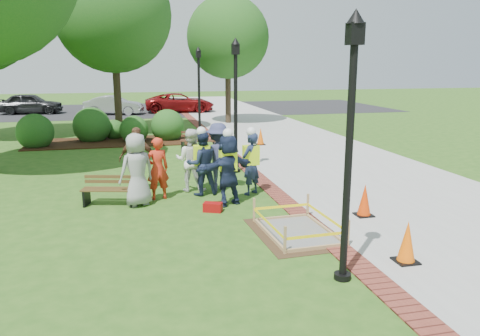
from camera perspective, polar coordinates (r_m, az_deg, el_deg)
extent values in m
plane|color=#285116|center=(10.36, -1.18, -6.96)|extent=(100.00, 100.00, 0.00)
cube|color=#9E9E99|center=(21.06, 6.47, 3.09)|extent=(6.00, 60.00, 0.02)
cube|color=maroon|center=(20.21, -2.26, 2.77)|extent=(0.50, 60.00, 0.03)
cube|color=#381E0F|center=(21.85, -15.63, 3.07)|extent=(7.00, 3.00, 0.05)
cube|color=black|center=(36.77, -10.08, 7.03)|extent=(36.00, 12.00, 0.01)
cube|color=#47331E|center=(9.94, 7.00, -7.89)|extent=(1.80, 2.38, 0.01)
cube|color=gray|center=(9.94, 7.00, -7.81)|extent=(1.28, 1.85, 0.04)
cube|color=tan|center=(9.93, 7.01, -7.70)|extent=(1.41, 1.98, 0.08)
cube|color=tan|center=(9.85, 7.04, -6.42)|extent=(1.44, 2.01, 0.55)
cube|color=yellow|center=(9.85, 7.05, -6.28)|extent=(1.39, 1.96, 0.06)
cube|color=#543E1C|center=(12.09, -15.65, -2.51)|extent=(1.41, 0.72, 0.04)
cube|color=#543E1C|center=(12.24, -15.42, -1.31)|extent=(1.32, 0.37, 0.22)
cube|color=black|center=(12.15, -15.59, -3.50)|extent=(1.30, 0.74, 0.40)
cube|color=#4E2B1A|center=(18.87, -5.09, 3.36)|extent=(1.52, 0.82, 0.04)
cube|color=#4E2B1A|center=(19.07, -5.01, 4.14)|extent=(1.42, 0.44, 0.23)
cube|color=black|center=(18.91, -5.08, 2.66)|extent=(1.41, 0.83, 0.43)
cube|color=black|center=(8.99, 19.52, -10.69)|extent=(0.40, 0.40, 0.05)
cone|color=#FF6308|center=(8.85, 19.71, -8.35)|extent=(0.31, 0.31, 0.73)
cube|color=black|center=(11.29, 14.84, -5.59)|extent=(0.39, 0.39, 0.05)
cone|color=red|center=(11.18, 14.95, -3.70)|extent=(0.31, 0.31, 0.72)
cube|color=black|center=(20.38, 2.51, 2.88)|extent=(0.38, 0.38, 0.05)
cone|color=#F85F07|center=(20.32, 2.52, 3.92)|extent=(0.30, 0.30, 0.70)
cube|color=maroon|center=(11.25, -3.34, -4.79)|extent=(0.50, 0.40, 0.22)
cylinder|color=black|center=(7.49, 13.04, 0.16)|extent=(0.12, 0.12, 3.80)
cube|color=black|center=(7.33, 13.85, 15.60)|extent=(0.22, 0.22, 0.32)
cone|color=black|center=(7.35, 13.95, 17.54)|extent=(0.28, 0.28, 0.22)
cylinder|color=black|center=(8.08, 12.38, -12.75)|extent=(0.28, 0.28, 0.10)
cylinder|color=black|center=(15.00, -0.53, 6.61)|extent=(0.12, 0.12, 3.80)
cube|color=black|center=(14.92, -0.55, 14.27)|extent=(0.22, 0.22, 0.32)
cone|color=black|center=(14.93, -0.55, 15.23)|extent=(0.28, 0.28, 0.22)
cylinder|color=black|center=(15.30, -0.52, -0.30)|extent=(0.28, 0.28, 0.10)
cylinder|color=black|center=(22.84, -5.00, 8.64)|extent=(0.12, 0.12, 3.80)
cube|color=black|center=(22.79, -5.10, 13.66)|extent=(0.22, 0.22, 0.32)
cone|color=black|center=(22.80, -5.11, 14.29)|extent=(0.28, 0.28, 0.22)
cylinder|color=black|center=(23.04, -4.91, 4.04)|extent=(0.28, 0.28, 0.10)
cylinder|color=#3D2D1E|center=(24.37, -14.77, 9.68)|extent=(0.36, 0.36, 4.78)
sphere|color=#164E1A|center=(24.46, -15.24, 17.68)|extent=(5.62, 5.62, 5.62)
cylinder|color=#3D2D1E|center=(27.84, -1.46, 9.67)|extent=(0.33, 0.33, 4.07)
sphere|color=#164E1A|center=(27.84, -1.50, 15.65)|extent=(4.72, 4.72, 4.72)
sphere|color=#164E1A|center=(21.63, -23.55, 2.34)|extent=(1.54, 1.54, 1.54)
sphere|color=#164E1A|center=(22.42, -17.51, 3.13)|extent=(1.67, 1.67, 1.67)
sphere|color=#164E1A|center=(21.76, -12.73, 3.14)|extent=(1.28, 1.28, 1.28)
sphere|color=#164E1A|center=(22.02, -8.76, 3.41)|extent=(1.54, 1.54, 1.54)
sphere|color=#164E1A|center=(22.88, -14.97, 3.47)|extent=(0.95, 0.95, 0.95)
imported|color=gray|center=(11.80, -12.46, -0.21)|extent=(0.69, 0.59, 1.82)
imported|color=red|center=(12.26, -10.02, -0.08)|extent=(0.58, 0.44, 1.63)
imported|color=white|center=(12.93, -6.03, 0.94)|extent=(0.65, 0.53, 1.74)
imported|color=brown|center=(13.18, -12.33, 1.02)|extent=(0.63, 0.48, 1.78)
imported|color=#34385B|center=(12.97, -2.67, 1.35)|extent=(0.63, 0.43, 1.88)
imported|color=#151B39|center=(11.58, -1.46, -0.25)|extent=(0.67, 0.58, 1.79)
cube|color=#BAE813|center=(11.53, -1.47, 0.97)|extent=(0.42, 0.26, 0.52)
sphere|color=white|center=(11.41, -1.49, 4.25)|extent=(0.25, 0.25, 0.25)
imported|color=#1A2E43|center=(12.55, 1.34, 0.52)|extent=(0.64, 0.60, 1.68)
cube|color=#BAE813|center=(12.50, 1.35, 1.59)|extent=(0.42, 0.26, 0.52)
sphere|color=white|center=(12.39, 1.36, 4.44)|extent=(0.25, 0.25, 0.25)
imported|color=#192143|center=(12.52, -4.68, 0.50)|extent=(0.58, 0.41, 1.70)
cube|color=#BAE813|center=(12.47, -4.70, 1.58)|extent=(0.42, 0.26, 0.52)
sphere|color=white|center=(12.36, -4.75, 4.47)|extent=(0.25, 0.25, 0.25)
imported|color=black|center=(36.20, -24.09, 6.04)|extent=(2.40, 4.98, 1.59)
imported|color=#9F9EA3|center=(33.81, -15.07, 6.31)|extent=(2.73, 4.60, 1.40)
imported|color=maroon|center=(34.61, -7.32, 6.78)|extent=(2.23, 4.69, 1.50)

